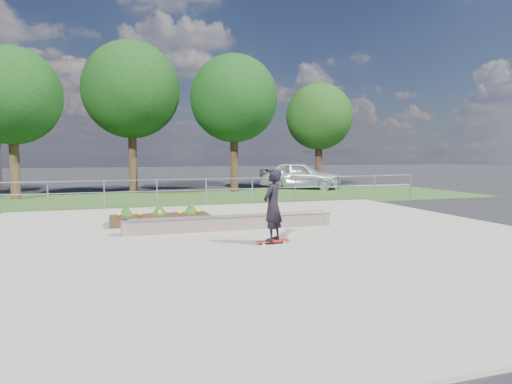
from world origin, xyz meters
TOP-DOWN VIEW (x-y plane):
  - ground at (0.00, 0.00)m, footprint 120.00×120.00m
  - grass_verge at (0.00, 11.00)m, footprint 30.00×8.00m
  - concrete_slab at (0.00, 0.00)m, footprint 15.00×15.00m
  - fence at (0.00, 7.50)m, footprint 20.06×0.06m
  - tree_far_left at (-8.00, 13.00)m, footprint 4.55×4.55m
  - tree_mid_left at (-2.50, 15.00)m, footprint 5.25×5.25m
  - tree_mid_right at (3.00, 14.00)m, footprint 4.90×4.90m
  - tree_far_right at (9.00, 15.50)m, footprint 4.20×4.20m
  - grind_ledge at (-0.57, 1.39)m, footprint 6.00×0.44m
  - planter_bed at (-2.36, 3.23)m, footprint 3.00×1.20m
  - skateboarder at (-0.16, -0.86)m, footprint 0.80×0.72m
  - parked_car at (7.37, 14.70)m, footprint 5.23×4.35m

SIDE VIEW (x-z plane):
  - ground at x=0.00m, z-range 0.00..0.00m
  - grass_verge at x=0.00m, z-range 0.00..0.02m
  - concrete_slab at x=0.00m, z-range 0.00..0.06m
  - planter_bed at x=-2.36m, z-range -0.06..0.55m
  - grind_ledge at x=-0.57m, z-range 0.05..0.48m
  - fence at x=0.00m, z-range 0.17..1.37m
  - parked_car at x=7.37m, z-range 0.00..1.68m
  - skateboarder at x=-0.16m, z-range 0.09..1.88m
  - tree_far_right at x=9.00m, z-range 1.18..7.78m
  - tree_far_left at x=-8.00m, z-range 1.28..8.43m
  - tree_mid_right at x=3.00m, z-range 1.38..9.08m
  - tree_mid_left at x=-2.50m, z-range 1.48..9.73m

